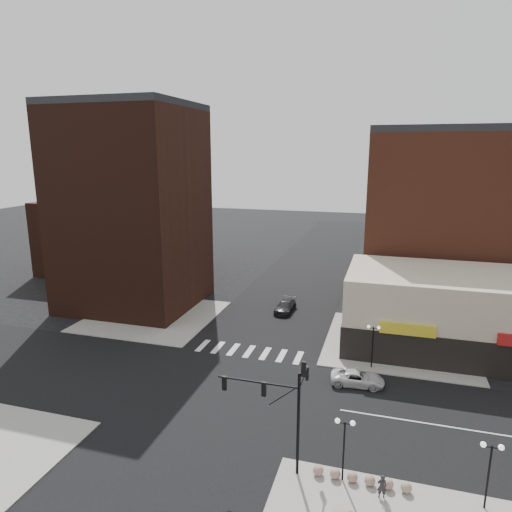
% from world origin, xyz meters
% --- Properties ---
extents(ground, '(240.00, 240.00, 0.00)m').
position_xyz_m(ground, '(0.00, 0.00, 0.00)').
color(ground, black).
rests_on(ground, ground).
extents(road_ew, '(200.00, 14.00, 0.02)m').
position_xyz_m(road_ew, '(0.00, 0.00, 0.01)').
color(road_ew, black).
rests_on(road_ew, ground).
extents(road_ns, '(14.00, 200.00, 0.02)m').
position_xyz_m(road_ns, '(0.00, 0.00, 0.01)').
color(road_ns, black).
rests_on(road_ns, ground).
extents(sidewalk_nw, '(15.00, 15.00, 0.12)m').
position_xyz_m(sidewalk_nw, '(-14.50, 14.50, 0.06)').
color(sidewalk_nw, gray).
rests_on(sidewalk_nw, ground).
extents(sidewalk_ne, '(15.00, 15.00, 0.12)m').
position_xyz_m(sidewalk_ne, '(14.50, 14.50, 0.06)').
color(sidewalk_ne, gray).
rests_on(sidewalk_ne, ground).
extents(building_nw, '(16.00, 15.00, 25.00)m').
position_xyz_m(building_nw, '(-19.00, 18.50, 12.50)').
color(building_nw, '#341910').
rests_on(building_nw, ground).
extents(building_nw_low, '(20.00, 18.00, 12.00)m').
position_xyz_m(building_nw_low, '(-32.00, 34.00, 6.00)').
color(building_nw_low, '#341910').
rests_on(building_nw_low, ground).
extents(building_ne_midrise, '(18.00, 15.00, 22.00)m').
position_xyz_m(building_ne_midrise, '(19.00, 29.50, 11.00)').
color(building_ne_midrise, brown).
rests_on(building_ne_midrise, ground).
extents(building_ne_row, '(24.20, 12.20, 8.00)m').
position_xyz_m(building_ne_row, '(21.00, 15.00, 3.30)').
color(building_ne_row, beige).
rests_on(building_ne_row, ground).
extents(traffic_signal, '(5.59, 3.09, 7.77)m').
position_xyz_m(traffic_signal, '(7.24, -7.83, 4.96)').
color(traffic_signal, black).
rests_on(traffic_signal, ground).
extents(street_lamp_se_a, '(1.22, 0.32, 4.16)m').
position_xyz_m(street_lamp_se_a, '(11.00, -8.00, 3.29)').
color(street_lamp_se_a, black).
rests_on(street_lamp_se_a, sidewalk_se).
extents(street_lamp_se_b, '(1.22, 0.32, 4.16)m').
position_xyz_m(street_lamp_se_b, '(19.00, -8.00, 3.29)').
color(street_lamp_se_b, black).
rests_on(street_lamp_se_b, sidewalk_se).
extents(street_lamp_ne, '(1.22, 0.32, 4.16)m').
position_xyz_m(street_lamp_ne, '(12.00, 8.00, 3.29)').
color(street_lamp_ne, black).
rests_on(street_lamp_ne, sidewalk_ne).
extents(bollard_row, '(5.91, 0.66, 0.66)m').
position_xyz_m(bollard_row, '(12.12, -8.00, 0.45)').
color(bollard_row, '#A1816F').
rests_on(bollard_row, sidewalk_se).
extents(white_suv, '(4.76, 2.47, 1.28)m').
position_xyz_m(white_suv, '(10.98, 4.43, 0.64)').
color(white_suv, silver).
rests_on(white_suv, ground).
extents(dark_sedan_north, '(2.19, 5.01, 1.43)m').
position_xyz_m(dark_sedan_north, '(0.78, 20.81, 0.72)').
color(dark_sedan_north, black).
rests_on(dark_sedan_north, ground).
extents(pedestrian, '(0.61, 0.46, 1.51)m').
position_xyz_m(pedestrian, '(13.35, -8.84, 0.87)').
color(pedestrian, '#262328').
rests_on(pedestrian, sidewalk_se).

